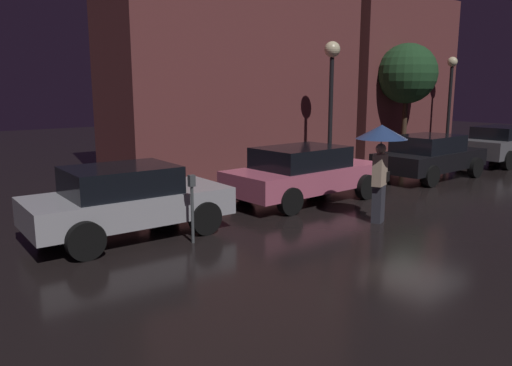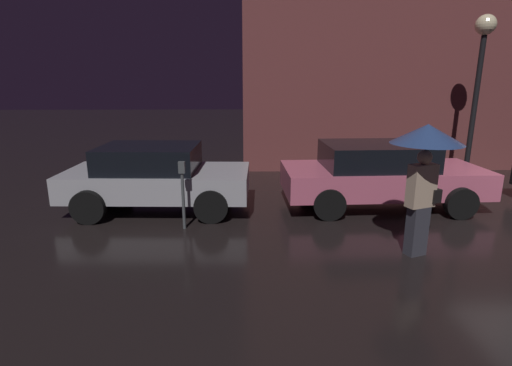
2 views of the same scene
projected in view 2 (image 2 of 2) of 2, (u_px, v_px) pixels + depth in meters
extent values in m
cube|color=brown|center=(386.00, 22.00, 12.93)|extent=(9.34, 3.00, 9.19)
cube|color=#B7B7BF|center=(158.00, 182.00, 8.83)|extent=(4.05, 1.92, 0.56)
cube|color=black|center=(149.00, 158.00, 8.69)|extent=(2.13, 1.64, 0.54)
cylinder|color=black|center=(217.00, 184.00, 9.79)|extent=(0.69, 0.22, 0.69)
cylinder|color=black|center=(211.00, 206.00, 8.08)|extent=(0.69, 0.22, 0.69)
cylinder|color=black|center=(116.00, 184.00, 9.73)|extent=(0.69, 0.22, 0.69)
cylinder|color=black|center=(88.00, 207.00, 8.02)|extent=(0.69, 0.22, 0.69)
cube|color=#DB6684|center=(382.00, 179.00, 9.07)|extent=(4.50, 1.98, 0.57)
cube|color=black|center=(376.00, 155.00, 8.93)|extent=(2.36, 1.69, 0.54)
cylinder|color=black|center=(423.00, 181.00, 10.07)|extent=(0.67, 0.22, 0.67)
cylinder|color=black|center=(461.00, 203.00, 8.29)|extent=(0.67, 0.22, 0.67)
cylinder|color=black|center=(314.00, 182.00, 10.00)|extent=(0.67, 0.22, 0.67)
cylinder|color=black|center=(329.00, 204.00, 8.23)|extent=(0.67, 0.22, 0.67)
cube|color=#383842|center=(417.00, 231.00, 6.59)|extent=(0.37, 0.31, 0.84)
cube|color=#D1B293|center=(422.00, 186.00, 6.39)|extent=(0.50, 0.36, 0.70)
sphere|color=tan|center=(425.00, 157.00, 6.27)|extent=(0.23, 0.23, 0.23)
cylinder|color=black|center=(424.00, 169.00, 6.32)|extent=(0.02, 0.02, 0.82)
cone|color=navy|center=(427.00, 134.00, 6.18)|extent=(1.12, 1.12, 0.31)
cube|color=black|center=(436.00, 196.00, 6.44)|extent=(0.18, 0.15, 0.22)
cylinder|color=#4C5154|center=(183.00, 201.00, 7.69)|extent=(0.06, 0.06, 1.12)
cube|color=#4C5154|center=(182.00, 167.00, 7.52)|extent=(0.12, 0.10, 0.22)
cylinder|color=black|center=(474.00, 112.00, 10.75)|extent=(0.14, 0.14, 3.92)
sphere|color=#F9EAB7|center=(486.00, 25.00, 10.19)|extent=(0.51, 0.51, 0.51)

